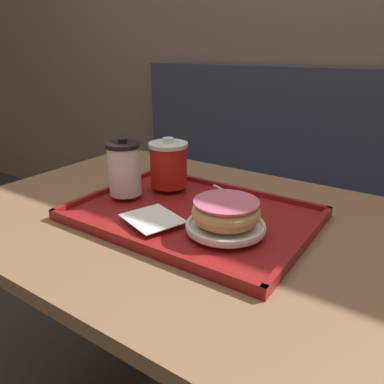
{
  "coord_description": "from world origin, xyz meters",
  "views": [
    {
      "loc": [
        0.46,
        -0.65,
        1.08
      ],
      "look_at": [
        0.02,
        -0.01,
        0.78
      ],
      "focal_mm": 35.0,
      "sensor_mm": 36.0,
      "label": 1
    }
  ],
  "objects_px": {
    "donut_chocolate_glazed": "(226,212)",
    "coffee_cup_rear": "(169,164)",
    "coffee_cup_front": "(124,168)",
    "spoon": "(236,196)"
  },
  "relations": [
    {
      "from": "coffee_cup_front",
      "to": "donut_chocolate_glazed",
      "type": "distance_m",
      "value": 0.3
    },
    {
      "from": "coffee_cup_front",
      "to": "coffee_cup_rear",
      "type": "bearing_deg",
      "value": 63.45
    },
    {
      "from": "spoon",
      "to": "donut_chocolate_glazed",
      "type": "bearing_deg",
      "value": -44.31
    },
    {
      "from": "donut_chocolate_glazed",
      "to": "coffee_cup_rear",
      "type": "bearing_deg",
      "value": 150.98
    },
    {
      "from": "coffee_cup_front",
      "to": "donut_chocolate_glazed",
      "type": "xyz_separation_m",
      "value": [
        0.3,
        -0.03,
        -0.03
      ]
    },
    {
      "from": "coffee_cup_front",
      "to": "coffee_cup_rear",
      "type": "relative_size",
      "value": 1.09
    },
    {
      "from": "coffee_cup_rear",
      "to": "donut_chocolate_glazed",
      "type": "bearing_deg",
      "value": -29.02
    },
    {
      "from": "coffee_cup_front",
      "to": "coffee_cup_rear",
      "type": "distance_m",
      "value": 0.12
    },
    {
      "from": "coffee_cup_rear",
      "to": "donut_chocolate_glazed",
      "type": "height_order",
      "value": "coffee_cup_rear"
    },
    {
      "from": "coffee_cup_front",
      "to": "spoon",
      "type": "relative_size",
      "value": 1.12
    }
  ]
}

